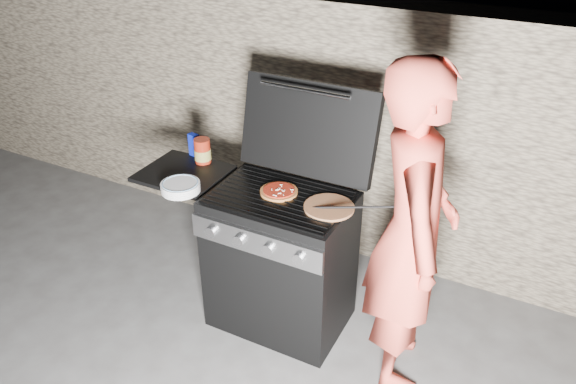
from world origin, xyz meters
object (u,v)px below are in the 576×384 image
at_px(gas_grill, 245,249).
at_px(person, 411,234).
at_px(sauce_jar, 202,151).
at_px(pizza_topped, 279,191).

xyz_separation_m(gas_grill, person, (1.02, -0.04, 0.46)).
bearing_deg(sauce_jar, gas_grill, -22.85).
xyz_separation_m(gas_grill, pizza_topped, (0.23, 0.03, 0.47)).
bearing_deg(gas_grill, person, -2.22).
bearing_deg(person, pizza_topped, 64.21).
height_order(gas_grill, sauce_jar, sauce_jar).
relative_size(sauce_jar, person, 0.09).
xyz_separation_m(pizza_topped, sauce_jar, (-0.61, 0.13, 0.06)).
bearing_deg(gas_grill, pizza_topped, 7.16).
bearing_deg(sauce_jar, pizza_topped, -12.32).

